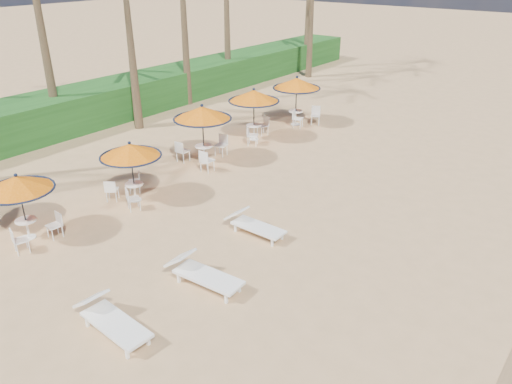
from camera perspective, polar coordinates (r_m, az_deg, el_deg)
ground at (r=13.18m, az=-11.90°, el=-11.42°), size 160.00×160.00×0.00m
scrub_hedge at (r=28.89m, az=-13.35°, el=10.92°), size 3.00×40.00×1.80m
station_0 at (r=16.02m, az=-25.37°, el=0.21°), size 2.05×2.05×2.13m
station_1 at (r=17.44m, az=-14.25°, el=3.82°), size 2.10×2.10×2.19m
station_2 at (r=20.34m, az=-6.14°, el=8.16°), size 2.37×2.46×2.47m
station_3 at (r=22.93m, az=-0.19°, el=10.41°), size 2.34×2.34×2.44m
station_4 at (r=25.21m, az=4.81°, el=11.78°), size 2.38×2.38×2.48m
lounger_near at (r=12.09m, az=-16.38°, el=-13.64°), size 2.22×0.80×0.78m
lounger_mid at (r=13.15m, az=-6.28°, el=-9.10°), size 2.25×0.84×0.79m
lounger_far at (r=15.34m, az=-0.35°, el=-3.66°), size 2.01×0.64×0.72m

